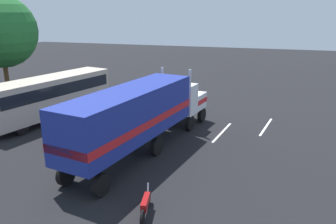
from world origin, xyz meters
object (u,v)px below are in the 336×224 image
Objects in this scene: semi_truck at (141,112)px; person_bystander at (88,139)px; motorcycle at (146,205)px; parked_bus at (51,94)px; tree_left at (0,31)px.

semi_truck reaches higher than person_bystander.
person_bystander reaches higher than motorcycle.
parked_bus reaches higher than motorcycle.
tree_left is at bearing 62.82° from parked_bus.
person_bystander is 8.32m from parked_bus.
motorcycle is (-10.14, -12.18, -1.58)m from parked_bus.
person_bystander is at bearing -129.00° from parked_bus.
tree_left reaches higher than person_bystander.
tree_left reaches higher than semi_truck.
semi_truck is at bearing -66.40° from person_bystander.
tree_left is (4.39, 8.55, 4.48)m from parked_bus.
person_bystander is 7.63m from motorcycle.
semi_truck is 20.17m from tree_left.
motorcycle is at bearing -129.76° from parked_bus.
motorcycle is (-6.27, -2.78, -2.04)m from semi_truck.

